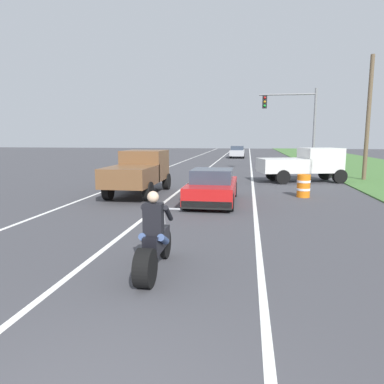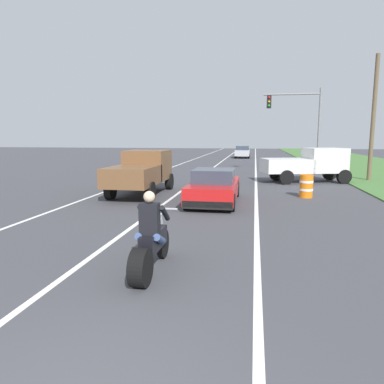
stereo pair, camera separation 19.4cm
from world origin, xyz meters
name	(u,v)px [view 2 (the right image)]	position (x,y,z in m)	size (l,w,h in m)	color
lane_stripe_left_solid	(146,177)	(-5.40, 20.00, 0.00)	(0.14, 120.00, 0.01)	white
lane_stripe_right_solid	(256,179)	(1.80, 20.00, 0.00)	(0.14, 120.00, 0.01)	white
lane_stripe_centre_dashed	(199,178)	(-1.80, 20.00, 0.00)	(0.14, 120.00, 0.01)	white
motorcycle_with_rider	(150,244)	(-0.23, 3.82, 0.59)	(0.70, 2.21, 1.62)	black
sports_car_red	(214,187)	(0.12, 11.46, 0.63)	(1.84, 4.30, 1.37)	red
pickup_truck_left_lane_brown	(142,170)	(-3.39, 13.07, 1.11)	(2.02, 4.80, 1.98)	brown
pickup_truck_right_shoulder_white	(309,163)	(4.79, 19.02, 1.11)	(5.14, 3.14, 1.98)	silver
traffic_light_mast_near	(302,118)	(4.92, 24.14, 3.96)	(4.02, 0.34, 6.00)	gray
utility_pole_roadside	(373,119)	(8.49, 20.29, 3.67)	(0.24, 0.24, 7.34)	brown
construction_barrel_nearest	(306,186)	(3.94, 13.44, 0.50)	(0.58, 0.58, 1.00)	orange
distant_car_far_ahead	(242,152)	(0.16, 42.78, 0.77)	(1.80, 4.00, 1.50)	#B2B2B7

